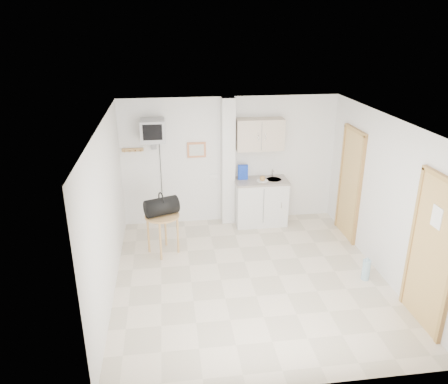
{
  "coord_description": "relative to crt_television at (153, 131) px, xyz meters",
  "views": [
    {
      "loc": [
        -1.21,
        -5.84,
        3.8
      ],
      "look_at": [
        -0.34,
        0.6,
        1.25
      ],
      "focal_mm": 35.0,
      "sensor_mm": 36.0,
      "label": 1
    }
  ],
  "objects": [
    {
      "name": "ground",
      "position": [
        1.45,
        -2.02,
        -1.94
      ],
      "size": [
        4.5,
        4.5,
        0.0
      ],
      "primitive_type": "plane",
      "color": "beige",
      "rests_on": "ground"
    },
    {
      "name": "kitchenette",
      "position": [
        2.02,
        -0.02,
        -1.13
      ],
      "size": [
        1.03,
        0.58,
        2.1
      ],
      "color": "silver",
      "rests_on": "ground"
    },
    {
      "name": "room_envelope",
      "position": [
        1.69,
        -1.93,
        -0.4
      ],
      "size": [
        4.24,
        4.54,
        2.55
      ],
      "color": "white",
      "rests_on": "ground"
    },
    {
      "name": "round_table",
      "position": [
        0.1,
        -1.01,
        -1.32
      ],
      "size": [
        0.6,
        0.6,
        0.72
      ],
      "rotation": [
        0.0,
        0.0,
        -0.17
      ],
      "color": "#B08845",
      "rests_on": "ground"
    },
    {
      "name": "crt_television",
      "position": [
        0.0,
        0.0,
        0.0
      ],
      "size": [
        0.44,
        0.45,
        2.15
      ],
      "color": "slate",
      "rests_on": "ground"
    },
    {
      "name": "duffel_bag",
      "position": [
        0.1,
        -1.0,
        -1.06
      ],
      "size": [
        0.63,
        0.49,
        0.41
      ],
      "rotation": [
        0.0,
        0.0,
        0.38
      ],
      "color": "black",
      "rests_on": "round_table"
    },
    {
      "name": "water_bottle",
      "position": [
        3.24,
        -2.3,
        -1.76
      ],
      "size": [
        0.13,
        0.13,
        0.38
      ],
      "color": "#92BACD",
      "rests_on": "ground"
    }
  ]
}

